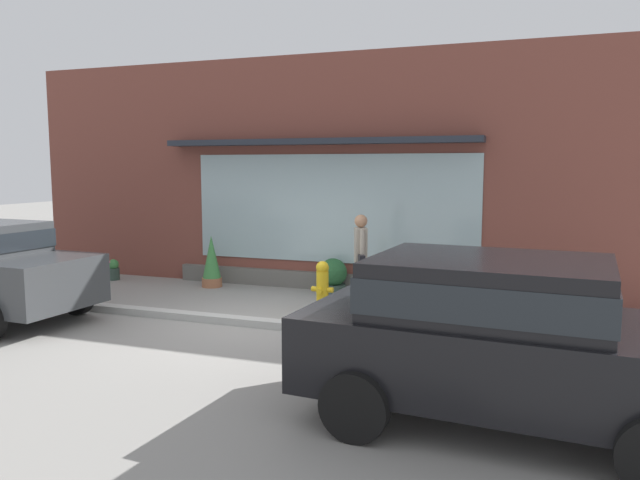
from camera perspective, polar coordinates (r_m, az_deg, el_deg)
The scene contains 10 objects.
ground_plane at distance 10.23m, azimuth -6.02°, elevation -7.66°, with size 60.00×60.00×0.00m, color gray.
curb_strip at distance 10.05m, azimuth -6.53°, elevation -7.59°, with size 14.00×0.24×0.12m, color #B2B2AD.
storefront at distance 12.85m, azimuth 0.13°, elevation 6.06°, with size 14.00×0.81×4.84m.
fire_hydrant at distance 10.58m, azimuth 0.23°, elevation -4.56°, with size 0.39×0.35×0.94m.
pedestrian_with_handbag at distance 10.88m, azimuth 3.82°, elevation -1.37°, with size 0.35×0.64×1.72m.
parked_car_black at distance 6.32m, azimuth 16.57°, elevation -8.20°, with size 4.17×2.29×1.67m.
potted_plant_corner_tall at distance 11.71m, azimuth 16.81°, elevation -5.01°, with size 0.29×0.29×0.42m.
potted_plant_trailing_edge at distance 12.40m, azimuth 1.22°, elevation -3.36°, with size 0.57×0.57×0.72m.
potted_plant_near_hydrant at distance 13.25m, azimuth -10.07°, elevation -2.03°, with size 0.43×0.43×1.11m.
potted_plant_by_entrance at distance 14.66m, azimuth -18.68°, elevation -2.64°, with size 0.26×0.26×0.47m.
Camera 1 is at (4.37, -8.90, 2.56)m, focal length 34.33 mm.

